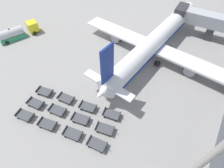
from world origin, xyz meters
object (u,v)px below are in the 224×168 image
at_px(baggage_dolly_row_mid_a_col_a, 36,103).
at_px(baggage_dolly_row_mid_a_col_d, 105,129).
at_px(airplane, 155,42).
at_px(baggage_dolly_row_mid_b_col_b, 66,98).
at_px(baggage_dolly_row_mid_b_col_d, 112,114).
at_px(baggage_dolly_row_near_col_b, 48,124).
at_px(baggage_dolly_row_near_col_d, 97,144).
at_px(apron_light_mast, 203,162).
at_px(baggage_dolly_row_mid_b_col_c, 88,107).
at_px(fuel_tanker_secondary, 17,33).
at_px(baggage_dolly_row_mid_b_col_a, 45,92).
at_px(baggage_dolly_row_mid_a_col_c, 81,119).
at_px(baggage_dolly_row_near_col_a, 25,115).
at_px(baggage_dolly_row_mid_a_col_b, 58,110).
at_px(baggage_dolly_row_near_col_c, 73,134).

bearing_deg(baggage_dolly_row_mid_a_col_a, baggage_dolly_row_mid_a_col_d, 11.89).
distance_m(airplane, baggage_dolly_row_mid_b_col_b, 21.71).
xyz_separation_m(baggage_dolly_row_mid_a_col_a, baggage_dolly_row_mid_b_col_d, (12.19, 5.42, 0.00)).
bearing_deg(baggage_dolly_row_mid_b_col_d, baggage_dolly_row_near_col_b, -136.62).
bearing_deg(baggage_dolly_row_near_col_d, apron_light_mast, -4.27).
bearing_deg(baggage_dolly_row_mid_b_col_c, fuel_tanker_secondary, 165.82).
bearing_deg(baggage_dolly_row_mid_b_col_c, baggage_dolly_row_mid_a_col_d, -20.11).
height_order(baggage_dolly_row_mid_b_col_a, apron_light_mast, apron_light_mast).
relative_size(baggage_dolly_row_near_col_d, baggage_dolly_row_mid_a_col_c, 1.00).
relative_size(baggage_dolly_row_near_col_a, baggage_dolly_row_mid_a_col_b, 1.00).
bearing_deg(baggage_dolly_row_mid_a_col_d, baggage_dolly_row_mid_b_col_c, 159.89).
bearing_deg(baggage_dolly_row_near_col_d, fuel_tanker_secondary, 160.94).
relative_size(baggage_dolly_row_near_col_b, baggage_dolly_row_mid_a_col_b, 1.00).
relative_size(fuel_tanker_secondary, baggage_dolly_row_mid_a_col_c, 2.71).
bearing_deg(baggage_dolly_row_mid_b_col_d, fuel_tanker_secondary, 169.35).
bearing_deg(baggage_dolly_row_mid_a_col_c, baggage_dolly_row_mid_b_col_b, 160.26).
bearing_deg(baggage_dolly_row_mid_a_col_b, fuel_tanker_secondary, 156.55).
bearing_deg(baggage_dolly_row_near_col_b, baggage_dolly_row_mid_b_col_a, 141.04).
xyz_separation_m(baggage_dolly_row_mid_b_col_b, apron_light_mast, (19.87, -4.38, 12.93)).
bearing_deg(baggage_dolly_row_mid_b_col_b, baggage_dolly_row_mid_a_col_a, -135.03).
xyz_separation_m(baggage_dolly_row_mid_a_col_a, baggage_dolly_row_mid_b_col_c, (8.01, 4.42, 0.00)).
bearing_deg(apron_light_mast, baggage_dolly_row_mid_a_col_b, 174.78).
distance_m(baggage_dolly_row_mid_a_col_c, baggage_dolly_row_mid_b_col_b, 5.10).
xyz_separation_m(baggage_dolly_row_near_col_a, baggage_dolly_row_near_col_d, (12.73, 2.64, 0.00)).
bearing_deg(apron_light_mast, airplane, 117.02).
relative_size(airplane, baggage_dolly_row_mid_a_col_d, 10.67).
height_order(airplane, baggage_dolly_row_mid_b_col_d, airplane).
distance_m(baggage_dolly_row_mid_a_col_b, baggage_dolly_row_mid_b_col_b, 2.66).
relative_size(baggage_dolly_row_mid_a_col_d, apron_light_mast, 0.16).
height_order(baggage_dolly_row_near_col_c, baggage_dolly_row_near_col_d, same).
distance_m(baggage_dolly_row_mid_b_col_b, baggage_dolly_row_mid_b_col_d, 8.70).
relative_size(airplane, baggage_dolly_row_near_col_b, 10.67).
xyz_separation_m(baggage_dolly_row_near_col_d, baggage_dolly_row_mid_b_col_b, (-9.49, 3.60, 0.00)).
bearing_deg(baggage_dolly_row_mid_a_col_a, fuel_tanker_secondary, 149.89).
bearing_deg(baggage_dolly_row_near_col_d, baggage_dolly_row_mid_b_col_d, 100.25).
distance_m(baggage_dolly_row_near_col_a, baggage_dolly_row_mid_a_col_b, 5.23).
height_order(baggage_dolly_row_near_col_d, baggage_dolly_row_mid_a_col_b, same).
bearing_deg(baggage_dolly_row_near_col_a, baggage_dolly_row_near_col_b, 12.04).
relative_size(baggage_dolly_row_near_col_c, apron_light_mast, 0.16).
bearing_deg(fuel_tanker_secondary, baggage_dolly_row_mid_b_col_a, -24.72).
bearing_deg(baggage_dolly_row_mid_a_col_c, baggage_dolly_row_near_col_c, -76.60).
xyz_separation_m(baggage_dolly_row_mid_b_col_a, apron_light_mast, (24.17, -3.35, 12.93)).
bearing_deg(baggage_dolly_row_mid_a_col_b, baggage_dolly_row_near_col_b, -79.54).
distance_m(baggage_dolly_row_mid_a_col_d, baggage_dolly_row_mid_b_col_a, 13.38).
height_order(baggage_dolly_row_mid_a_col_b, apron_light_mast, apron_light_mast).
bearing_deg(baggage_dolly_row_mid_b_col_c, baggage_dolly_row_near_col_a, -137.30).
bearing_deg(airplane, baggage_dolly_row_mid_a_col_d, -85.21).
distance_m(fuel_tanker_secondary, baggage_dolly_row_near_col_d, 34.76).
relative_size(fuel_tanker_secondary, baggage_dolly_row_near_col_a, 2.71).
bearing_deg(baggage_dolly_row_near_col_a, baggage_dolly_row_mid_a_col_b, 43.99).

